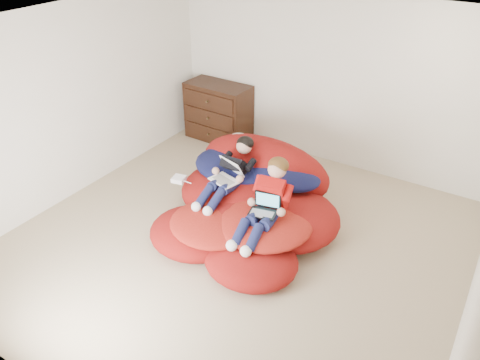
% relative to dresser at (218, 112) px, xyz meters
% --- Properties ---
extents(room_shell, '(5.10, 5.10, 2.77)m').
position_rel_dresser_xyz_m(room_shell, '(1.78, -2.22, -0.26)').
color(room_shell, tan).
rests_on(room_shell, ground).
extents(dresser, '(1.08, 0.61, 0.96)m').
position_rel_dresser_xyz_m(dresser, '(0.00, 0.00, 0.00)').
color(dresser, black).
rests_on(dresser, ground).
extents(beanbag_pile, '(2.27, 2.34, 0.87)m').
position_rel_dresser_xyz_m(beanbag_pile, '(1.65, -1.70, -0.21)').
color(beanbag_pile, maroon).
rests_on(beanbag_pile, ground).
extents(cream_pillow, '(0.43, 0.27, 0.27)m').
position_rel_dresser_xyz_m(cream_pillow, '(1.07, -0.99, 0.14)').
color(cream_pillow, beige).
rests_on(cream_pillow, beanbag_pile).
extents(older_boy, '(0.30, 1.13, 0.60)m').
position_rel_dresser_xyz_m(older_boy, '(1.38, -1.71, 0.16)').
color(older_boy, black).
rests_on(older_boy, beanbag_pile).
extents(younger_boy, '(0.36, 1.01, 0.77)m').
position_rel_dresser_xyz_m(younger_boy, '(2.09, -2.07, 0.17)').
color(younger_boy, red).
rests_on(younger_boy, beanbag_pile).
extents(laptop_white, '(0.39, 0.44, 0.23)m').
position_rel_dresser_xyz_m(laptop_white, '(1.38, -1.81, 0.14)').
color(laptop_white, white).
rests_on(laptop_white, older_boy).
extents(laptop_black, '(0.34, 0.30, 0.23)m').
position_rel_dresser_xyz_m(laptop_black, '(2.09, -2.11, 0.09)').
color(laptop_black, black).
rests_on(laptop_black, younger_boy).
extents(power_adapter, '(0.19, 0.19, 0.06)m').
position_rel_dresser_xyz_m(power_adapter, '(0.73, -1.97, -0.06)').
color(power_adapter, white).
rests_on(power_adapter, beanbag_pile).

